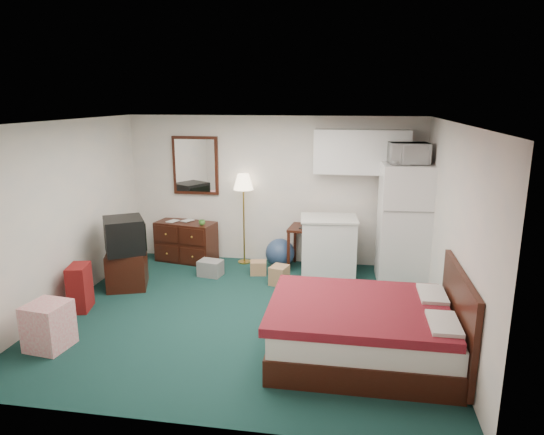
% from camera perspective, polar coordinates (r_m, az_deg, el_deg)
% --- Properties ---
extents(floor, '(5.00, 4.50, 0.01)m').
position_cam_1_polar(floor, '(6.53, -3.09, -11.34)').
color(floor, black).
rests_on(floor, ground).
extents(ceiling, '(5.00, 4.50, 0.01)m').
position_cam_1_polar(ceiling, '(5.91, -3.41, 11.15)').
color(ceiling, silver).
rests_on(ceiling, walls).
extents(walls, '(5.01, 4.51, 2.50)m').
position_cam_1_polar(walls, '(6.10, -3.25, -0.66)').
color(walls, silver).
rests_on(walls, floor).
extents(mirror, '(0.80, 0.06, 1.00)m').
position_cam_1_polar(mirror, '(8.48, -8.98, 6.07)').
color(mirror, white).
rests_on(mirror, walls).
extents(upper_cabinets, '(1.50, 0.35, 0.70)m').
position_cam_1_polar(upper_cabinets, '(7.88, 10.49, 7.62)').
color(upper_cabinets, white).
rests_on(upper_cabinets, walls).
extents(headboard, '(0.06, 1.56, 1.00)m').
position_cam_1_polar(headboard, '(5.52, 21.02, -10.92)').
color(headboard, black).
rests_on(headboard, walls).
extents(dresser, '(1.09, 0.65, 0.70)m').
position_cam_1_polar(dresser, '(8.58, -10.05, -2.79)').
color(dresser, black).
rests_on(dresser, floor).
extents(floor_lamp, '(0.38, 0.38, 1.55)m').
position_cam_1_polar(floor_lamp, '(8.26, -3.33, -0.19)').
color(floor_lamp, gold).
rests_on(floor_lamp, floor).
extents(desk, '(0.62, 0.62, 0.72)m').
position_cam_1_polar(desk, '(8.09, 4.09, -3.56)').
color(desk, black).
rests_on(desk, floor).
extents(exercise_ball, '(0.51, 0.51, 0.49)m').
position_cam_1_polar(exercise_ball, '(8.17, 0.94, -4.19)').
color(exercise_ball, navy).
rests_on(exercise_ball, floor).
extents(kitchen_counter, '(0.90, 0.72, 0.92)m').
position_cam_1_polar(kitchen_counter, '(7.80, 6.64, -3.51)').
color(kitchen_counter, white).
rests_on(kitchen_counter, floor).
extents(fridge, '(0.78, 0.78, 1.83)m').
position_cam_1_polar(fridge, '(7.68, 15.27, -0.67)').
color(fridge, white).
rests_on(fridge, floor).
extents(bed, '(1.93, 1.51, 0.62)m').
position_cam_1_polar(bed, '(5.51, 10.50, -13.04)').
color(bed, '#5A0613').
rests_on(bed, floor).
extents(tv_stand, '(0.73, 0.76, 0.56)m').
position_cam_1_polar(tv_stand, '(7.64, -16.66, -5.83)').
color(tv_stand, black).
rests_on(tv_stand, floor).
extents(suitcase, '(0.32, 0.43, 0.63)m').
position_cam_1_polar(suitcase, '(7.04, -21.68, -7.67)').
color(suitcase, maroon).
rests_on(suitcase, floor).
extents(retail_box, '(0.48, 0.48, 0.54)m').
position_cam_1_polar(retail_box, '(6.17, -24.81, -11.49)').
color(retail_box, white).
rests_on(retail_box, floor).
extents(file_bin, '(0.40, 0.33, 0.25)m').
position_cam_1_polar(file_bin, '(7.88, -7.24, -5.92)').
color(file_bin, gray).
rests_on(file_bin, floor).
extents(cardboard_box_a, '(0.29, 0.26, 0.22)m').
position_cam_1_polar(cardboard_box_a, '(7.89, -1.62, -5.91)').
color(cardboard_box_a, '#8E6240').
rests_on(cardboard_box_a, floor).
extents(cardboard_box_b, '(0.31, 0.34, 0.29)m').
position_cam_1_polar(cardboard_box_b, '(7.47, 0.85, -6.78)').
color(cardboard_box_b, '#8E6240').
rests_on(cardboard_box_b, floor).
extents(laptop, '(0.33, 0.28, 0.20)m').
position_cam_1_polar(laptop, '(7.90, 4.41, -0.55)').
color(laptop, black).
rests_on(laptop, desk).
extents(crt_tv, '(0.79, 0.80, 0.52)m').
position_cam_1_polar(crt_tv, '(7.46, -17.01, -2.01)').
color(crt_tv, black).
rests_on(crt_tv, tv_stand).
extents(microwave, '(0.60, 0.38, 0.38)m').
position_cam_1_polar(microwave, '(7.45, 15.80, 7.54)').
color(microwave, white).
rests_on(microwave, fridge).
extents(book_a, '(0.15, 0.07, 0.21)m').
position_cam_1_polar(book_a, '(8.58, -12.01, 0.25)').
color(book_a, '#8E6240').
rests_on(book_a, dresser).
extents(book_b, '(0.15, 0.09, 0.21)m').
position_cam_1_polar(book_b, '(8.58, -10.29, 0.32)').
color(book_b, '#8E6240').
rests_on(book_b, dresser).
extents(mug, '(0.13, 0.11, 0.11)m').
position_cam_1_polar(mug, '(8.23, -8.24, -0.52)').
color(mug, '#428433').
rests_on(mug, dresser).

